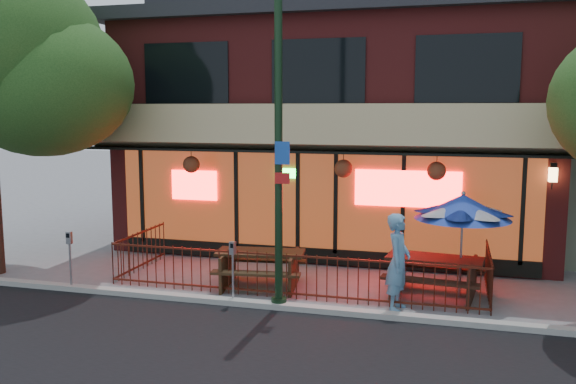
# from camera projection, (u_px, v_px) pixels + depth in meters

# --- Properties ---
(ground) EXTENTS (80.00, 80.00, 0.00)m
(ground) POSITION_uv_depth(u_px,v_px,m) (284.00, 301.00, 12.95)
(ground) COLOR gray
(ground) RESTS_ON ground
(curb) EXTENTS (80.00, 0.25, 0.12)m
(curb) POSITION_uv_depth(u_px,v_px,m) (278.00, 306.00, 12.46)
(curb) COLOR #999993
(curb) RESTS_ON ground
(restaurant_building) EXTENTS (12.96, 9.49, 8.05)m
(restaurant_building) POSITION_uv_depth(u_px,v_px,m) (345.00, 106.00, 19.18)
(restaurant_building) COLOR maroon
(restaurant_building) RESTS_ON ground
(patio_fence) EXTENTS (8.44, 2.62, 1.00)m
(patio_fence) POSITION_uv_depth(u_px,v_px,m) (290.00, 267.00, 13.34)
(patio_fence) COLOR #48190F
(patio_fence) RESTS_ON ground
(street_light) EXTENTS (0.43, 0.32, 7.00)m
(street_light) POSITION_uv_depth(u_px,v_px,m) (279.00, 155.00, 12.13)
(street_light) COLOR black
(street_light) RESTS_ON ground
(picnic_table_left) EXTENTS (2.15, 1.76, 0.85)m
(picnic_table_left) POSITION_uv_depth(u_px,v_px,m) (260.00, 263.00, 13.90)
(picnic_table_left) COLOR #392614
(picnic_table_left) RESTS_ON ground
(picnic_table_right) EXTENTS (2.22, 1.80, 0.87)m
(picnic_table_right) POSITION_uv_depth(u_px,v_px,m) (434.00, 271.00, 13.23)
(picnic_table_right) COLOR #351C12
(picnic_table_right) RESTS_ON ground
(patio_umbrella) EXTENTS (2.03, 2.03, 2.33)m
(patio_umbrella) POSITION_uv_depth(u_px,v_px,m) (463.00, 207.00, 12.99)
(patio_umbrella) COLOR gray
(patio_umbrella) RESTS_ON ground
(pedestrian) EXTENTS (0.57, 0.78, 1.98)m
(pedestrian) POSITION_uv_depth(u_px,v_px,m) (398.00, 262.00, 12.29)
(pedestrian) COLOR #5B8FB7
(pedestrian) RESTS_ON ground
(parking_meter_near) EXTENTS (0.14, 0.13, 1.32)m
(parking_meter_near) POSITION_uv_depth(u_px,v_px,m) (233.00, 262.00, 12.70)
(parking_meter_near) COLOR #94969C
(parking_meter_near) RESTS_ON ground
(parking_meter_far) EXTENTS (0.13, 0.12, 1.34)m
(parking_meter_far) POSITION_uv_depth(u_px,v_px,m) (70.00, 251.00, 13.63)
(parking_meter_far) COLOR gray
(parking_meter_far) RESTS_ON ground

